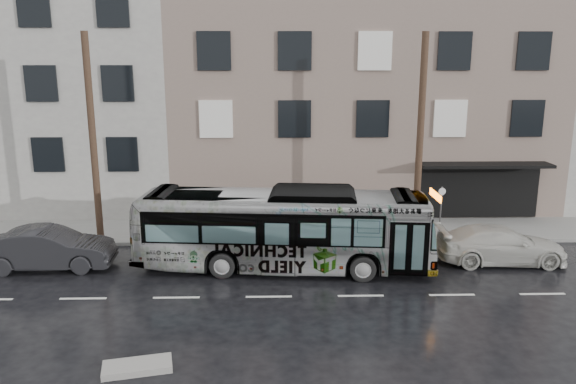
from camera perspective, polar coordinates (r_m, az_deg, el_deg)
name	(u,v)px	position (r m, az deg, el deg)	size (l,w,h in m)	color
ground	(269,270)	(22.10, -1.90, -7.95)	(120.00, 120.00, 0.00)	black
sidewalk	(270,231)	(26.71, -1.81, -3.97)	(90.00, 3.60, 0.15)	gray
building_taupe	(355,103)	(33.72, 6.84, 8.98)	(20.00, 12.00, 11.00)	#79685D
utility_pole_front	(420,139)	(24.93, 13.26, 5.21)	(0.30, 0.30, 9.00)	#412E20
utility_pole_rear	(93,141)	(25.33, -19.20, 4.95)	(0.30, 0.30, 9.00)	#412E20
sign_post	(440,213)	(25.88, 15.23, -2.08)	(0.06, 0.06, 2.40)	slate
bus	(283,229)	(21.81, -0.46, -3.79)	(2.69, 11.48, 3.20)	#B2B2B2
white_sedan	(501,245)	(24.25, 20.78, -5.02)	(2.09, 5.14, 1.49)	#B4B2AB
dark_sedan	(49,249)	(23.93, -23.15, -5.31)	(1.73, 4.96, 1.64)	black
slush_pile	(137,367)	(16.08, -15.05, -16.76)	(1.80, 0.80, 0.18)	#A4A09B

